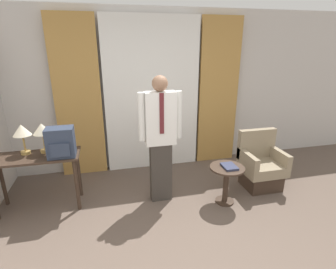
{
  "coord_description": "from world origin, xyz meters",
  "views": [
    {
      "loc": [
        -0.77,
        -1.79,
        2.13
      ],
      "look_at": [
        -0.03,
        1.31,
        1.03
      ],
      "focal_mm": 28.0,
      "sensor_mm": 36.0,
      "label": 1
    }
  ],
  "objects": [
    {
      "name": "curtain_drape_right",
      "position": [
        1.2,
        2.56,
        1.29
      ],
      "size": [
        0.72,
        0.06,
        2.58
      ],
      "color": "#B28442",
      "rests_on": "ground_plane"
    },
    {
      "name": "backpack",
      "position": [
        -1.37,
        1.54,
        0.95
      ],
      "size": [
        0.34,
        0.26,
        0.38
      ],
      "color": "#2D384C",
      "rests_on": "desk"
    },
    {
      "name": "book",
      "position": [
        0.78,
        1.13,
        0.56
      ],
      "size": [
        0.18,
        0.23,
        0.03
      ],
      "color": "#2D334C",
      "rests_on": "side_table"
    },
    {
      "name": "table_lamp_right",
      "position": [
        -1.61,
        1.74,
        1.07
      ],
      "size": [
        0.22,
        0.22,
        0.4
      ],
      "color": "tan",
      "rests_on": "desk"
    },
    {
      "name": "armchair",
      "position": [
        1.48,
        1.44,
        0.33
      ],
      "size": [
        0.61,
        0.54,
        0.88
      ],
      "color": "#38281E",
      "rests_on": "ground_plane"
    },
    {
      "name": "table_lamp_left",
      "position": [
        -1.85,
        1.74,
        1.07
      ],
      "size": [
        0.22,
        0.22,
        0.4
      ],
      "color": "tan",
      "rests_on": "desk"
    },
    {
      "name": "curtain_sheer_center",
      "position": [
        0.0,
        2.56,
        1.29
      ],
      "size": [
        1.61,
        0.06,
        2.58
      ],
      "color": "white",
      "rests_on": "ground_plane"
    },
    {
      "name": "desk",
      "position": [
        -1.73,
        1.63,
        0.62
      ],
      "size": [
        1.12,
        0.47,
        0.76
      ],
      "color": "#38281E",
      "rests_on": "ground_plane"
    },
    {
      "name": "curtain_drape_left",
      "position": [
        -1.2,
        2.56,
        1.29
      ],
      "size": [
        0.72,
        0.06,
        2.58
      ],
      "color": "#B28442",
      "rests_on": "ground_plane"
    },
    {
      "name": "side_table",
      "position": [
        0.76,
        1.15,
        0.37
      ],
      "size": [
        0.47,
        0.47,
        0.55
      ],
      "color": "#38281E",
      "rests_on": "ground_plane"
    },
    {
      "name": "wall_back",
      "position": [
        0.0,
        2.69,
        1.35
      ],
      "size": [
        10.0,
        0.06,
        2.7
      ],
      "color": "beige",
      "rests_on": "ground_plane"
    },
    {
      "name": "person",
      "position": [
        -0.1,
        1.46,
        0.97
      ],
      "size": [
        0.58,
        0.21,
        1.76
      ],
      "color": "#38332D",
      "rests_on": "ground_plane"
    }
  ]
}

